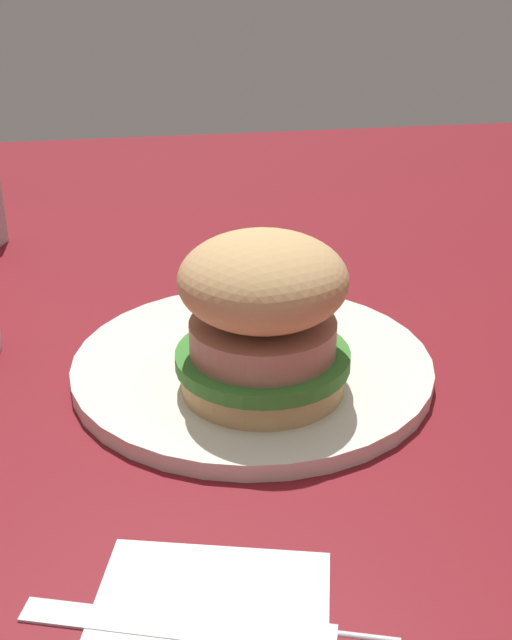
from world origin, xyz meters
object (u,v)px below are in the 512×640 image
sandwich (262,314)px  napkin (206,631)px  fork (210,627)px  fries_pile (262,319)px  plate (256,365)px

sandwich → napkin: size_ratio=1.05×
sandwich → fork: bearing=72.7°
sandwich → fries_pile: sandwich is taller
fork → plate: bearing=-105.0°
sandwich → plate: bearing=-94.2°
sandwich → fork: 0.21m
fries_pile → fork: (0.08, 0.28, -0.01)m
fries_pile → fork: 0.29m
plate → fork: 0.24m
napkin → fries_pile: bearing=-105.3°
fries_pile → napkin: (0.08, 0.28, -0.01)m
sandwich → fries_pile: bearing=-100.5°
sandwich → fries_pile: size_ratio=1.10×
fries_pile → sandwich: bearing=79.5°
plate → sandwich: (0.00, 0.04, 0.06)m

